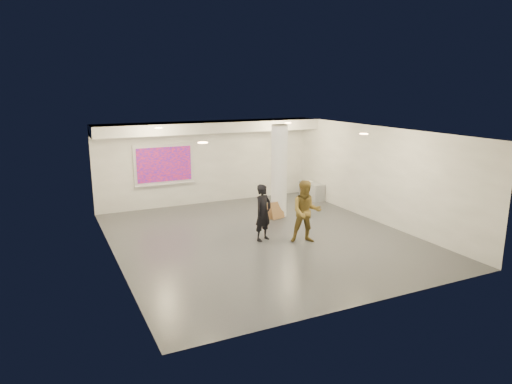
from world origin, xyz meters
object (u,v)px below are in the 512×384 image
projection_screen (164,165)px  credenza (312,191)px  column (279,171)px  woman (263,213)px  man (306,212)px

projection_screen → credenza: size_ratio=1.93×
column → woman: size_ratio=1.90×
column → man: column is taller
projection_screen → man: bearing=-64.4°
column → man: size_ratio=1.74×
woman → man: 1.18m
credenza → column: bearing=-149.3°
man → credenza: bearing=78.5°
projection_screen → man: projection_screen is taller
credenza → woman: woman is taller
man → column: bearing=100.5°
column → projection_screen: bearing=139.4°
column → credenza: (2.22, 1.47, -1.18)m
column → woman: (-1.55, -1.97, -0.71)m
column → projection_screen: size_ratio=1.43×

